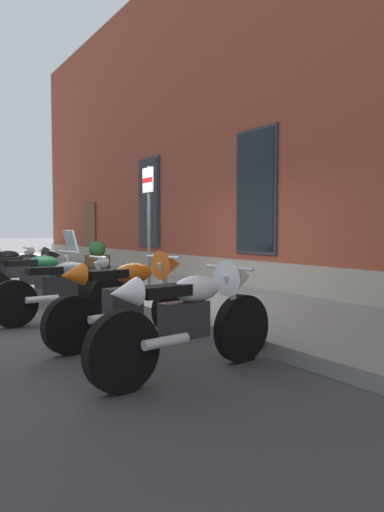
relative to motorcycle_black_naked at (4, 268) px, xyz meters
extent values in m
plane|color=#38383A|center=(3.78, 1.11, -0.47)|extent=(140.00, 140.00, 0.00)
cube|color=slate|center=(3.78, 2.61, -0.39)|extent=(33.61, 3.00, 0.16)
cube|color=brown|center=(3.78, 6.75, 3.60)|extent=(27.61, 5.29, 8.14)
cube|color=gray|center=(3.78, 4.07, -0.12)|extent=(27.61, 0.10, 0.70)
cube|color=brown|center=(-5.43, 4.08, 0.68)|extent=(1.10, 0.08, 2.30)
cube|color=#2D2D33|center=(-0.82, 4.09, 1.63)|extent=(1.22, 0.06, 2.52)
cube|color=black|center=(-0.82, 4.06, 1.63)|extent=(1.10, 0.03, 2.40)
cube|color=#2D2D33|center=(3.78, 4.09, 1.63)|extent=(1.22, 0.06, 2.52)
cube|color=black|center=(3.78, 4.06, 1.63)|extent=(1.10, 0.03, 2.40)
cylinder|color=black|center=(-0.01, 0.69, -0.16)|extent=(0.13, 0.63, 0.63)
cylinder|color=silver|center=(-0.01, 0.59, 0.08)|extent=(0.07, 0.30, 0.61)
cube|color=#28282B|center=(0.00, -0.07, 0.02)|extent=(0.23, 0.44, 0.32)
ellipsoid|color=black|center=(0.00, 0.08, 0.27)|extent=(0.27, 0.52, 0.24)
cylinder|color=silver|center=(-0.01, 0.51, 0.44)|extent=(0.62, 0.05, 0.04)
sphere|color=silver|center=(-0.01, 0.59, 0.37)|extent=(0.18, 0.18, 0.18)
cylinder|color=black|center=(1.51, 0.69, -0.15)|extent=(0.24, 0.66, 0.65)
cylinder|color=silver|center=(1.53, 0.59, 0.08)|extent=(0.12, 0.30, 0.59)
cube|color=#28282B|center=(1.65, -0.03, 0.03)|extent=(0.30, 0.47, 0.32)
ellipsoid|color=black|center=(1.62, 0.12, 0.27)|extent=(0.35, 0.56, 0.24)
cube|color=black|center=(1.69, -0.26, 0.28)|extent=(0.31, 0.51, 0.10)
cylinder|color=silver|center=(1.55, 0.51, 0.44)|extent=(0.62, 0.15, 0.04)
cylinder|color=silver|center=(1.83, -0.30, -0.10)|extent=(0.17, 0.46, 0.09)
cone|color=black|center=(1.52, 0.64, 0.34)|extent=(0.42, 0.40, 0.36)
cylinder|color=black|center=(2.95, 0.65, -0.14)|extent=(0.21, 0.67, 0.66)
cylinder|color=silver|center=(2.96, 0.55, 0.11)|extent=(0.11, 0.31, 0.63)
cube|color=#28282B|center=(3.05, -0.12, 0.04)|extent=(0.28, 0.47, 0.32)
ellipsoid|color=#195633|center=(3.03, 0.03, 0.30)|extent=(0.33, 0.55, 0.24)
cube|color=black|center=(3.08, -0.35, 0.31)|extent=(0.28, 0.51, 0.10)
cylinder|color=silver|center=(2.97, 0.47, 0.47)|extent=(0.62, 0.12, 0.04)
cylinder|color=silver|center=(3.21, -0.40, -0.09)|extent=(0.15, 0.46, 0.09)
cube|color=#B2BCC6|center=(2.96, 0.53, 0.65)|extent=(0.38, 0.19, 0.40)
cylinder|color=black|center=(4.41, 0.64, -0.15)|extent=(0.13, 0.65, 0.65)
cylinder|color=black|center=(4.44, -0.77, -0.15)|extent=(0.13, 0.65, 0.65)
cylinder|color=silver|center=(4.41, 0.54, 0.09)|extent=(0.08, 0.30, 0.60)
cube|color=#28282B|center=(4.43, -0.12, 0.03)|extent=(0.23, 0.44, 0.32)
ellipsoid|color=slate|center=(4.42, 0.03, 0.27)|extent=(0.27, 0.53, 0.24)
cube|color=black|center=(4.43, -0.34, 0.28)|extent=(0.23, 0.48, 0.10)
cylinder|color=silver|center=(4.41, 0.46, 0.44)|extent=(0.62, 0.05, 0.04)
cylinder|color=silver|center=(4.55, -0.41, -0.10)|extent=(0.10, 0.45, 0.09)
sphere|color=silver|center=(4.41, 0.54, 0.37)|extent=(0.18, 0.18, 0.18)
cylinder|color=black|center=(5.94, 0.86, -0.15)|extent=(0.24, 0.64, 0.63)
cylinder|color=black|center=(6.23, -0.58, -0.15)|extent=(0.24, 0.64, 0.63)
cylinder|color=silver|center=(5.96, 0.76, 0.12)|extent=(0.13, 0.34, 0.68)
cube|color=#28282B|center=(6.09, 0.09, 0.03)|extent=(0.30, 0.47, 0.32)
ellipsoid|color=orange|center=(6.07, 0.24, 0.35)|extent=(0.36, 0.56, 0.24)
cube|color=black|center=(6.14, -0.13, 0.36)|extent=(0.31, 0.51, 0.10)
cylinder|color=silver|center=(5.98, 0.68, 0.52)|extent=(0.62, 0.16, 0.04)
cylinder|color=silver|center=(6.27, -0.18, -0.10)|extent=(0.18, 0.46, 0.09)
cone|color=orange|center=(5.95, 0.81, 0.42)|extent=(0.42, 0.40, 0.36)
cone|color=orange|center=(6.22, -0.56, 0.38)|extent=(0.29, 0.30, 0.24)
cylinder|color=black|center=(7.42, 0.78, -0.13)|extent=(0.21, 0.69, 0.68)
cylinder|color=black|center=(7.61, -0.62, -0.13)|extent=(0.21, 0.69, 0.68)
cylinder|color=silver|center=(7.44, 0.68, 0.12)|extent=(0.11, 0.31, 0.63)
cube|color=#28282B|center=(7.52, 0.03, 0.05)|extent=(0.28, 0.47, 0.32)
ellipsoid|color=silver|center=(7.50, 0.18, 0.32)|extent=(0.33, 0.55, 0.24)
cube|color=black|center=(7.55, -0.19, 0.33)|extent=(0.28, 0.51, 0.10)
cylinder|color=silver|center=(7.45, 0.60, 0.49)|extent=(0.62, 0.12, 0.04)
cylinder|color=silver|center=(7.68, -0.25, -0.08)|extent=(0.15, 0.46, 0.09)
cone|color=silver|center=(7.43, 0.73, 0.39)|extent=(0.40, 0.39, 0.36)
cone|color=silver|center=(7.61, -0.60, 0.35)|extent=(0.27, 0.29, 0.24)
cylinder|color=#4C4C51|center=(3.48, 1.82, 0.84)|extent=(0.06, 0.06, 2.31)
cube|color=white|center=(3.48, 1.80, 1.75)|extent=(0.36, 0.03, 0.44)
cube|color=red|center=(3.48, 1.78, 1.75)|extent=(0.36, 0.01, 0.08)
cylinder|color=brown|center=(0.30, 2.08, -0.03)|extent=(0.61, 0.61, 0.56)
cylinder|color=black|center=(0.30, 2.08, -0.03)|extent=(0.64, 0.64, 0.04)
sphere|color=#28602D|center=(0.30, 2.08, 0.39)|extent=(0.40, 0.40, 0.40)
camera|label=1|loc=(11.10, -2.20, 0.86)|focal=33.24mm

